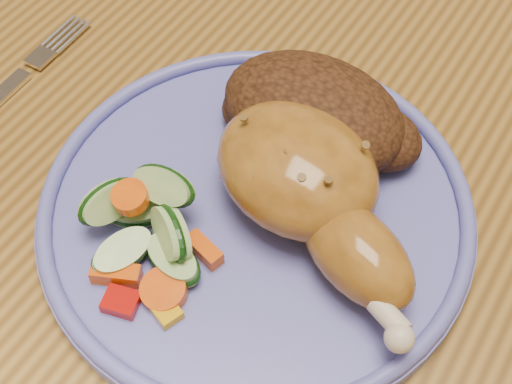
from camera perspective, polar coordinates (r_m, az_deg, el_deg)
dining_table at (r=0.54m, az=4.32°, el=-3.87°), size 0.90×1.40×0.75m
plate at (r=0.45m, az=0.00°, el=-1.56°), size 0.27×0.27×0.01m
plate_rim at (r=0.44m, az=0.00°, el=-0.76°), size 0.27×0.27×0.01m
chicken_leg at (r=0.42m, az=4.42°, el=0.31°), size 0.17×0.13×0.06m
rice_pilaf at (r=0.46m, az=4.90°, el=6.13°), size 0.13×0.09×0.05m
vegetable_pile at (r=0.42m, az=-8.77°, el=-3.05°), size 0.09×0.09×0.05m
fork at (r=0.55m, az=-19.82°, el=7.28°), size 0.02×0.15×0.00m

